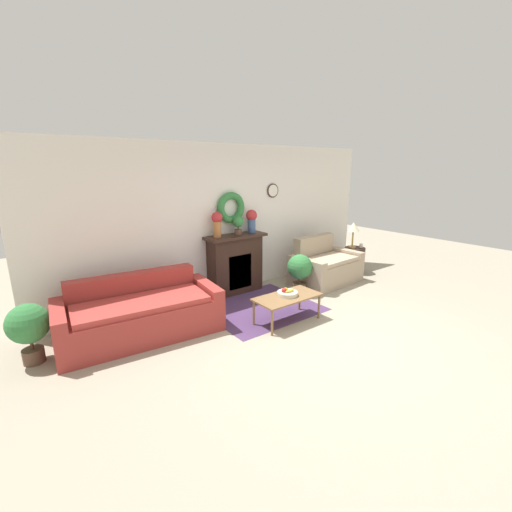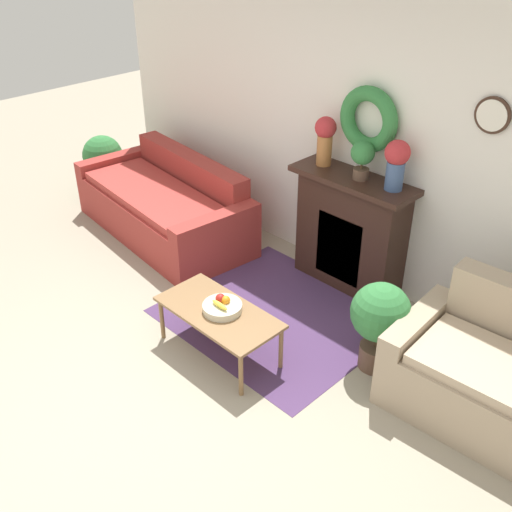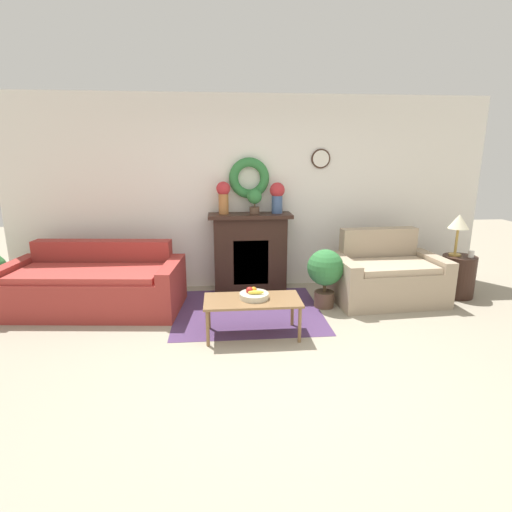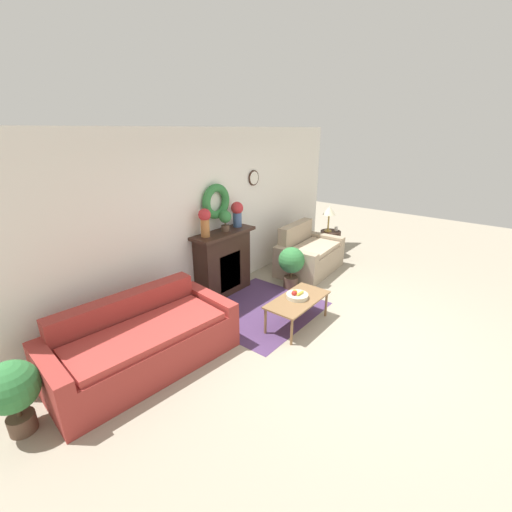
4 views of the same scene
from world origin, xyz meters
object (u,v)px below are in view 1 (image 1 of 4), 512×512
(potted_plant_floor_by_couch, at_px, (28,326))
(coffee_table, at_px, (287,299))
(table_lamp, at_px, (353,228))
(potted_plant_on_mantel, at_px, (238,223))
(fruit_bowl, at_px, (287,293))
(mug, at_px, (361,246))
(vase_on_mantel_left, at_px, (217,222))
(side_table_by_loveseat, at_px, (354,260))
(loveseat_right, at_px, (325,267))
(vase_on_mantel_right, at_px, (252,219))
(couch_left, at_px, (140,314))
(potted_plant_floor_by_loveseat, at_px, (300,269))
(fireplace, at_px, (235,264))

(potted_plant_floor_by_couch, bearing_deg, coffee_table, -17.45)
(table_lamp, xyz_separation_m, potted_plant_on_mantel, (-2.69, 0.50, 0.30))
(fruit_bowl, xyz_separation_m, mug, (2.99, 0.88, 0.16))
(vase_on_mantel_left, bearing_deg, side_table_by_loveseat, -10.03)
(mug, bearing_deg, side_table_by_loveseat, 142.13)
(table_lamp, bearing_deg, potted_plant_floor_by_couch, -179.82)
(loveseat_right, xyz_separation_m, coffee_table, (-1.86, -0.92, 0.05))
(coffee_table, bearing_deg, vase_on_mantel_right, 72.97)
(coffee_table, height_order, vase_on_mantel_right, vase_on_mantel_right)
(couch_left, distance_m, loveseat_right, 3.76)
(fruit_bowl, relative_size, potted_plant_floor_by_loveseat, 0.41)
(couch_left, relative_size, side_table_by_loveseat, 3.91)
(couch_left, bearing_deg, side_table_by_loveseat, 6.16)
(coffee_table, xyz_separation_m, vase_on_mantel_left, (-0.27, 1.54, 0.99))
(side_table_by_loveseat, relative_size, potted_plant_floor_by_couch, 0.76)
(vase_on_mantel_left, xyz_separation_m, vase_on_mantel_right, (0.74, 0.00, -0.01))
(vase_on_mantel_left, bearing_deg, vase_on_mantel_right, 0.00)
(side_table_by_loveseat, distance_m, vase_on_mantel_left, 3.40)
(fireplace, bearing_deg, couch_left, -163.37)
(side_table_by_loveseat, bearing_deg, couch_left, -179.52)
(coffee_table, distance_m, side_table_by_loveseat, 3.07)
(table_lamp, distance_m, mug, 0.44)
(loveseat_right, relative_size, fruit_bowl, 4.67)
(side_table_by_loveseat, relative_size, vase_on_mantel_left, 1.28)
(potted_plant_floor_by_couch, bearing_deg, fruit_bowl, -16.95)
(loveseat_right, xyz_separation_m, fruit_bowl, (-1.84, -0.89, 0.13))
(fruit_bowl, height_order, potted_plant_floor_by_couch, potted_plant_floor_by_couch)
(loveseat_right, distance_m, vase_on_mantel_right, 1.83)
(table_lamp, bearing_deg, couch_left, -178.98)
(table_lamp, height_order, potted_plant_floor_by_loveseat, table_lamp)
(potted_plant_floor_by_couch, bearing_deg, vase_on_mantel_right, 8.32)
(side_table_by_loveseat, height_order, vase_on_mantel_left, vase_on_mantel_left)
(fruit_bowl, bearing_deg, table_lamp, 19.42)
(couch_left, height_order, potted_plant_on_mantel, potted_plant_on_mantel)
(fireplace, height_order, mug, fireplace)
(table_lamp, height_order, potted_plant_on_mantel, potted_plant_on_mantel)
(mug, bearing_deg, potted_plant_floor_by_loveseat, -175.67)
(coffee_table, xyz_separation_m, potted_plant_floor_by_loveseat, (0.98, 0.75, 0.10))
(loveseat_right, distance_m, fruit_bowl, 2.05)
(mug, bearing_deg, potted_plant_on_mantel, 167.74)
(fireplace, bearing_deg, table_lamp, -10.53)
(loveseat_right, distance_m, potted_plant_floor_by_loveseat, 0.90)
(loveseat_right, relative_size, potted_plant_floor_by_loveseat, 1.93)
(coffee_table, xyz_separation_m, vase_on_mantel_right, (0.47, 1.54, 0.98))
(coffee_table, xyz_separation_m, mug, (3.00, 0.90, 0.24))
(table_lamp, xyz_separation_m, potted_plant_floor_by_couch, (-6.04, -0.02, -0.54))
(coffee_table, relative_size, potted_plant_on_mantel, 3.02)
(couch_left, xyz_separation_m, mug, (4.91, -0.04, 0.30))
(table_lamp, bearing_deg, potted_plant_floor_by_loveseat, -171.65)
(couch_left, height_order, coffee_table, couch_left)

